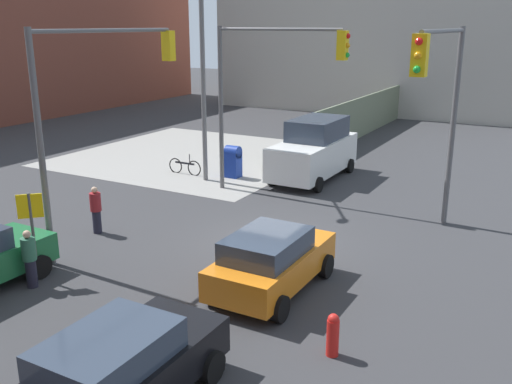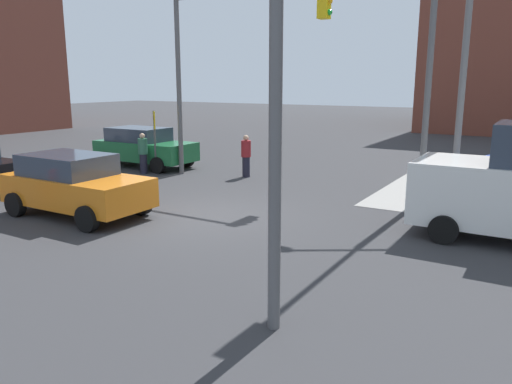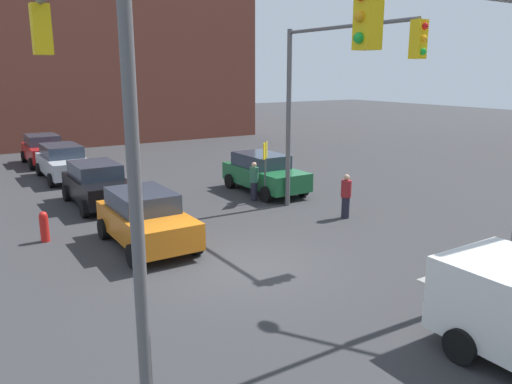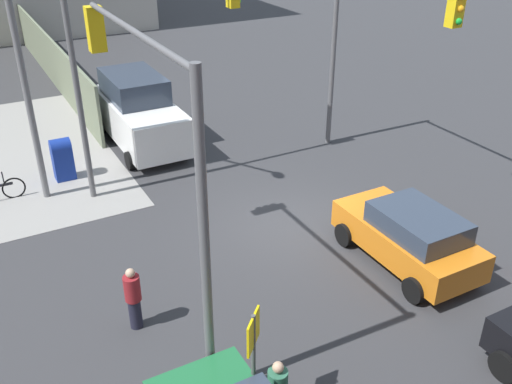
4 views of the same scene
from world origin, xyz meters
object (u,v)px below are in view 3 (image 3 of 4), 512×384
object	(u,v)px
sedan_orange	(146,218)
fire_hydrant	(44,226)
hatchback_black	(97,184)
coupe_silver	(63,162)
coupe_red	(44,149)
coupe_green	(264,172)
traffic_signal_nw_corner	(332,83)
traffic_signal_se_corner	(85,96)
pedestrian_crossing	(254,181)
pedestrian_waiting	(346,196)
traffic_signal_ne_corner	(476,92)

from	to	relation	value
sedan_orange	fire_hydrant	bearing A→B (deg)	-129.10
hatchback_black	fire_hydrant	bearing A→B (deg)	-36.61
fire_hydrant	coupe_silver	bearing A→B (deg)	164.69
coupe_red	hatchback_black	xyz separation A→B (m)	(10.47, 0.09, 0.00)
coupe_red	hatchback_black	world-z (taller)	same
coupe_green	coupe_silver	bearing A→B (deg)	-137.99
traffic_signal_nw_corner	traffic_signal_se_corner	bearing A→B (deg)	-63.49
sedan_orange	pedestrian_crossing	size ratio (longest dim) A/B	2.59
sedan_orange	traffic_signal_nw_corner	bearing A→B (deg)	82.20
coupe_green	sedan_orange	xyz separation A→B (m)	(3.85, -6.69, -0.00)
sedan_orange	pedestrian_crossing	world-z (taller)	sedan_orange
traffic_signal_se_corner	pedestrian_waiting	size ratio (longest dim) A/B	4.16
coupe_green	traffic_signal_nw_corner	bearing A→B (deg)	-5.54
traffic_signal_nw_corner	fire_hydrant	bearing A→B (deg)	-108.19
traffic_signal_se_corner	traffic_signal_nw_corner	bearing A→B (deg)	116.51
pedestrian_waiting	traffic_signal_nw_corner	bearing A→B (deg)	-131.85
traffic_signal_se_corner	sedan_orange	bearing A→B (deg)	152.61
traffic_signal_ne_corner	coupe_silver	bearing A→B (deg)	-167.59
fire_hydrant	traffic_signal_se_corner	bearing A→B (deg)	-2.34
fire_hydrant	pedestrian_crossing	bearing A→B (deg)	95.71
pedestrian_crossing	traffic_signal_nw_corner	bearing A→B (deg)	56.65
fire_hydrant	traffic_signal_ne_corner	bearing A→B (deg)	34.94
fire_hydrant	sedan_orange	bearing A→B (deg)	50.90
coupe_red	pedestrian_waiting	size ratio (longest dim) A/B	2.55
traffic_signal_se_corner	traffic_signal_ne_corner	size ratio (longest dim) A/B	1.00
coupe_red	coupe_silver	distance (m)	4.71
pedestrian_crossing	fire_hydrant	bearing A→B (deg)	-38.47
coupe_red	sedan_orange	size ratio (longest dim) A/B	0.99
traffic_signal_nw_corner	coupe_green	world-z (taller)	traffic_signal_nw_corner
traffic_signal_se_corner	pedestrian_crossing	xyz separation A→B (m)	(-8.15, 8.30, -3.84)
traffic_signal_nw_corner	traffic_signal_se_corner	world-z (taller)	same
coupe_silver	pedestrian_waiting	bearing A→B (deg)	29.40
fire_hydrant	pedestrian_waiting	size ratio (longest dim) A/B	0.60
traffic_signal_se_corner	coupe_silver	distance (m)	17.22
hatchback_black	pedestrian_crossing	bearing A→B (deg)	64.05
hatchback_black	traffic_signal_nw_corner	bearing A→B (deg)	44.23
fire_hydrant	coupe_green	world-z (taller)	coupe_green
traffic_signal_se_corner	hatchback_black	size ratio (longest dim) A/B	1.58
pedestrian_waiting	fire_hydrant	bearing A→B (deg)	-138.19
fire_hydrant	pedestrian_crossing	distance (m)	8.05
sedan_orange	hatchback_black	xyz separation A→B (m)	(-5.45, 0.09, 0.00)
traffic_signal_nw_corner	hatchback_black	distance (m)	9.60
traffic_signal_ne_corner	coupe_red	bearing A→B (deg)	-169.91
coupe_green	hatchback_black	world-z (taller)	same
coupe_green	sedan_orange	size ratio (longest dim) A/B	1.06
coupe_green	coupe_silver	world-z (taller)	same
pedestrian_crossing	coupe_green	bearing A→B (deg)	177.86
fire_hydrant	coupe_red	xyz separation A→B (m)	(-13.92, 2.47, 0.36)
traffic_signal_nw_corner	hatchback_black	size ratio (longest dim) A/B	1.58
hatchback_black	traffic_signal_ne_corner	bearing A→B (deg)	17.47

